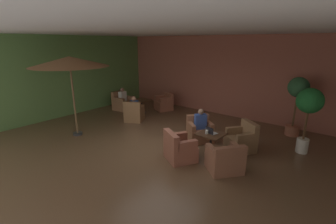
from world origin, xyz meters
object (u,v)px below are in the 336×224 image
(patron_with_friend, at_px, (122,95))
(patron_by_window, at_px, (134,105))
(armchair_front_left_west, at_px, (225,160))
(patron_blue_shirt, at_px, (200,120))
(iced_drink_cup, at_px, (207,132))
(cafe_table_front_left, at_px, (211,138))
(armchair_front_right_east, at_px, (164,103))
(cafe_table_front_right, at_px, (142,103))
(open_laptop, at_px, (211,132))
(patio_umbrella_tall_red, at_px, (69,62))
(armchair_front_right_north, at_px, (134,114))
(armchair_front_right_south, at_px, (122,103))
(armchair_front_left_south, at_px, (179,149))
(potted_tree_left_corner, at_px, (297,95))
(armchair_front_left_north, at_px, (242,140))
(potted_tree_mid_left, at_px, (309,106))
(armchair_front_left_east, at_px, (200,132))

(patron_with_friend, bearing_deg, patron_by_window, -26.34)
(armchair_front_left_west, relative_size, patron_blue_shirt, 1.62)
(iced_drink_cup, bearing_deg, cafe_table_front_left, 44.00)
(iced_drink_cup, bearing_deg, armchair_front_left_west, -32.79)
(iced_drink_cup, bearing_deg, armchair_front_right_east, 144.13)
(cafe_table_front_right, bearing_deg, open_laptop, -20.84)
(cafe_table_front_right, height_order, patio_umbrella_tall_red, patio_umbrella_tall_red)
(armchair_front_left_west, bearing_deg, armchair_front_right_north, 164.13)
(patio_umbrella_tall_red, distance_m, patron_by_window, 3.04)
(armchair_front_right_north, bearing_deg, armchair_front_right_south, 153.73)
(armchair_front_left_west, bearing_deg, open_laptop, 140.53)
(armchair_front_left_south, height_order, potted_tree_left_corner, potted_tree_left_corner)
(armchair_front_left_north, height_order, patron_blue_shirt, patron_blue_shirt)
(potted_tree_mid_left, relative_size, iced_drink_cup, 17.75)
(armchair_front_left_north, height_order, armchair_front_right_south, armchair_front_left_north)
(armchair_front_left_north, xyz_separation_m, potted_tree_mid_left, (1.48, 0.98, 1.11))
(armchair_front_left_west, distance_m, patron_by_window, 4.98)
(cafe_table_front_right, bearing_deg, patron_blue_shirt, -16.19)
(patio_umbrella_tall_red, distance_m, open_laptop, 5.06)
(armchair_front_right_east, distance_m, armchair_front_right_south, 2.04)
(cafe_table_front_left, xyz_separation_m, armchair_front_right_south, (-5.72, 1.56, -0.18))
(patio_umbrella_tall_red, bearing_deg, patron_with_friend, 111.12)
(armchair_front_right_north, distance_m, potted_tree_mid_left, 6.26)
(armchair_front_left_south, xyz_separation_m, open_laptop, (0.47, 0.88, 0.36))
(potted_tree_left_corner, xyz_separation_m, patron_with_friend, (-7.20, -1.54, -0.72))
(armchair_front_left_south, distance_m, armchair_front_right_south, 5.76)
(armchair_front_right_south, bearing_deg, patron_blue_shirt, -10.68)
(patio_umbrella_tall_red, bearing_deg, armchair_front_left_north, 25.76)
(potted_tree_left_corner, distance_m, iced_drink_cup, 3.67)
(armchair_front_left_north, xyz_separation_m, cafe_table_front_right, (-5.16, 0.92, 0.17))
(iced_drink_cup, bearing_deg, armchair_front_right_south, 163.62)
(potted_tree_left_corner, bearing_deg, iced_drink_cup, -116.91)
(iced_drink_cup, bearing_deg, patron_blue_shirt, 132.23)
(armchair_front_left_north, bearing_deg, potted_tree_mid_left, 33.66)
(cafe_table_front_left, distance_m, cafe_table_front_right, 4.87)
(open_laptop, bearing_deg, armchair_front_right_north, 170.01)
(patron_by_window, height_order, patron_with_friend, patron_with_friend)
(armchair_front_left_west, relative_size, open_laptop, 3.03)
(armchair_front_left_west, distance_m, open_laptop, 1.10)
(armchair_front_left_west, xyz_separation_m, cafe_table_front_right, (-5.32, 2.38, 0.19))
(open_laptop, bearing_deg, armchair_front_right_south, 164.71)
(armchair_front_left_east, bearing_deg, armchair_front_right_north, 179.05)
(armchair_front_left_north, relative_size, potted_tree_left_corner, 0.50)
(armchair_front_left_west, distance_m, patron_with_friend, 6.82)
(armchair_front_right_south, relative_size, patron_blue_shirt, 1.32)
(armchair_front_left_east, height_order, armchair_front_right_south, armchair_front_right_south)
(armchair_front_left_south, distance_m, patron_blue_shirt, 1.57)
(cafe_table_front_left, bearing_deg, armchair_front_right_north, 170.00)
(armchair_front_right_north, relative_size, patron_with_friend, 1.50)
(armchair_front_left_west, distance_m, armchair_front_right_east, 5.96)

